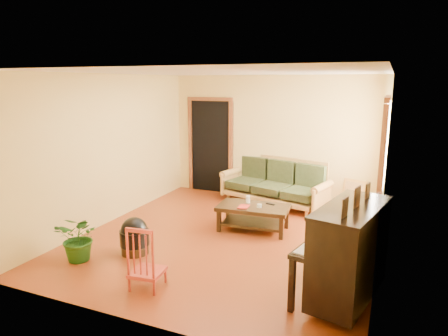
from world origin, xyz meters
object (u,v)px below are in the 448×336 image
at_px(ceramic_crock, 369,207).
at_px(armchair, 354,231).
at_px(piano, 349,255).
at_px(red_chair, 147,256).
at_px(sofa, 274,182).
at_px(potted_plant, 80,238).
at_px(footstool, 135,240).
at_px(coffee_table, 253,218).

bearing_deg(ceramic_crock, armchair, -92.22).
relative_size(armchair, piano, 0.66).
height_order(armchair, ceramic_crock, armchair).
bearing_deg(red_chair, sofa, 75.90).
distance_m(armchair, piano, 1.20).
bearing_deg(sofa, red_chair, -82.45).
bearing_deg(sofa, potted_plant, -101.58).
xyz_separation_m(sofa, armchair, (1.76, -2.05, -0.04)).
bearing_deg(ceramic_crock, footstool, -133.06).
bearing_deg(footstool, potted_plant, -138.14).
distance_m(piano, ceramic_crock, 3.44).
relative_size(sofa, potted_plant, 3.21).
height_order(sofa, potted_plant, sofa).
height_order(piano, red_chair, piano).
relative_size(coffee_table, red_chair, 1.46).
bearing_deg(coffee_table, sofa, 93.25).
bearing_deg(coffee_table, potted_plant, -131.84).
relative_size(coffee_table, potted_plant, 1.74).
bearing_deg(armchair, red_chair, -128.33).
height_order(piano, footstool, piano).
distance_m(footstool, ceramic_crock, 4.46).
bearing_deg(ceramic_crock, piano, -90.76).
relative_size(red_chair, potted_plant, 1.19).
height_order(sofa, red_chair, sofa).
bearing_deg(coffee_table, piano, -45.10).
relative_size(sofa, armchair, 2.56).
height_order(sofa, piano, piano).
relative_size(sofa, piano, 1.69).
xyz_separation_m(footstool, red_chair, (0.73, -0.77, 0.20)).
xyz_separation_m(footstool, ceramic_crock, (3.05, 3.26, -0.08)).
bearing_deg(sofa, coffee_table, -72.17).
bearing_deg(armchair, ceramic_crock, 100.53).
xyz_separation_m(piano, footstool, (-3.00, 0.15, -0.37)).
bearing_deg(coffee_table, ceramic_crock, 44.01).
height_order(footstool, ceramic_crock, footstool).
xyz_separation_m(sofa, coffee_table, (0.09, -1.52, -0.25)).
bearing_deg(footstool, coffee_table, 50.46).
distance_m(coffee_table, ceramic_crock, 2.44).
xyz_separation_m(coffee_table, footstool, (-1.29, -1.56, -0.01)).
distance_m(coffee_table, armchair, 1.76).
bearing_deg(ceramic_crock, red_chair, -119.91).
xyz_separation_m(coffee_table, ceramic_crock, (1.76, 1.70, -0.09)).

